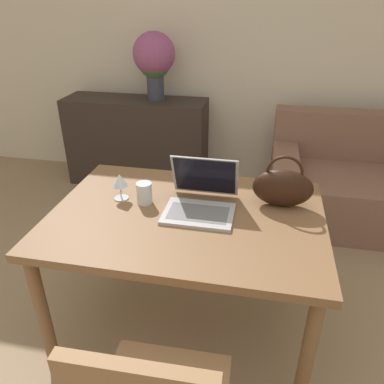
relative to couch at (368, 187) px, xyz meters
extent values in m
cube|color=beige|center=(-1.19, 0.61, 1.07)|extent=(10.00, 0.06, 2.70)
cube|color=brown|center=(-1.20, -1.42, 0.44)|extent=(1.30, 0.92, 0.04)
cylinder|color=brown|center=(-1.79, -1.82, 0.07)|extent=(0.06, 0.06, 0.70)
cylinder|color=brown|center=(-0.61, -1.82, 0.07)|extent=(0.06, 0.06, 0.70)
cylinder|color=brown|center=(-1.79, -1.02, 0.07)|extent=(0.06, 0.06, 0.70)
cylinder|color=brown|center=(-0.61, -1.02, 0.07)|extent=(0.06, 0.06, 0.70)
cube|color=#7F5B4C|center=(0.00, -0.05, -0.07)|extent=(1.56, 0.87, 0.42)
cube|color=#7F5B4C|center=(0.00, 0.29, 0.34)|extent=(1.56, 0.20, 0.40)
cube|color=#7F5B4C|center=(-0.68, -0.05, 0.00)|extent=(0.20, 0.87, 0.56)
cube|color=#332823|center=(-2.05, 0.29, 0.13)|extent=(1.31, 0.40, 0.82)
cube|color=#ADADB2|center=(-1.13, -1.43, 0.47)|extent=(0.33, 0.24, 0.02)
cube|color=slate|center=(-1.13, -1.43, 0.47)|extent=(0.28, 0.16, 0.00)
cube|color=#ADADB2|center=(-1.13, -1.25, 0.58)|extent=(0.33, 0.09, 0.23)
cube|color=black|center=(-1.13, -1.26, 0.59)|extent=(0.31, 0.09, 0.21)
cylinder|color=silver|center=(-1.42, -1.36, 0.51)|extent=(0.08, 0.08, 0.11)
cylinder|color=silver|center=(-1.55, -1.35, 0.46)|extent=(0.07, 0.07, 0.01)
cylinder|color=silver|center=(-1.55, -1.35, 0.50)|extent=(0.01, 0.01, 0.07)
cone|color=silver|center=(-1.55, -1.35, 0.56)|extent=(0.08, 0.08, 0.06)
ellipsoid|color=black|center=(-0.75, -1.25, 0.55)|extent=(0.29, 0.12, 0.19)
torus|color=black|center=(-0.75, -1.25, 0.64)|extent=(0.17, 0.01, 0.17)
cylinder|color=#333847|center=(-1.85, 0.31, 0.67)|extent=(0.15, 0.15, 0.26)
sphere|color=#3D6B38|center=(-1.85, 0.31, 0.86)|extent=(0.27, 0.27, 0.27)
sphere|color=#994C7F|center=(-1.85, 0.31, 0.93)|extent=(0.36, 0.36, 0.36)
camera|label=1|loc=(-0.86, -2.92, 1.39)|focal=35.00mm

